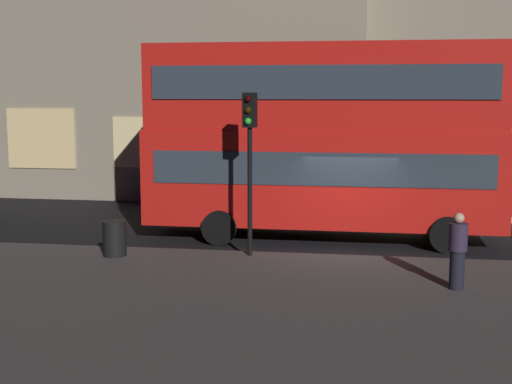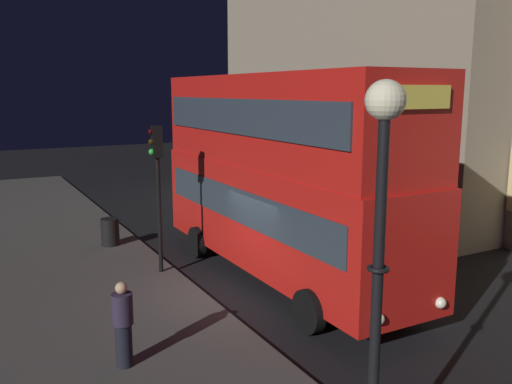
% 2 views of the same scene
% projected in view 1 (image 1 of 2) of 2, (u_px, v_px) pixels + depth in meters
% --- Properties ---
extents(ground_plane, '(80.00, 80.00, 0.00)m').
position_uv_depth(ground_plane, '(348.00, 254.00, 18.21)').
color(ground_plane, black).
extents(sidewalk_slab, '(44.00, 8.89, 0.12)m').
position_uv_depth(sidewalk_slab, '(341.00, 311.00, 13.23)').
color(sidewalk_slab, '#423F3D').
rests_on(sidewalk_slab, ground).
extents(building_plain_facade, '(16.15, 7.75, 14.37)m').
position_uv_depth(building_plain_facade, '(504.00, 21.00, 29.44)').
color(building_plain_facade, gray).
rests_on(building_plain_facade, ground).
extents(double_decker_bus, '(10.14, 2.90, 5.53)m').
position_uv_depth(double_decker_bus, '(323.00, 133.00, 19.67)').
color(double_decker_bus, red).
rests_on(double_decker_bus, ground).
extents(traffic_light_near_kerb, '(0.35, 0.38, 4.07)m').
position_uv_depth(traffic_light_near_kerb, '(250.00, 139.00, 17.09)').
color(traffic_light_near_kerb, black).
rests_on(traffic_light_near_kerb, sidewalk_slab).
extents(pedestrian, '(0.39, 0.39, 1.62)m').
position_uv_depth(pedestrian, '(458.00, 251.00, 14.39)').
color(pedestrian, black).
rests_on(pedestrian, sidewalk_slab).
extents(litter_bin, '(0.59, 0.59, 0.89)m').
position_uv_depth(litter_bin, '(115.00, 238.00, 17.41)').
color(litter_bin, black).
rests_on(litter_bin, sidewalk_slab).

